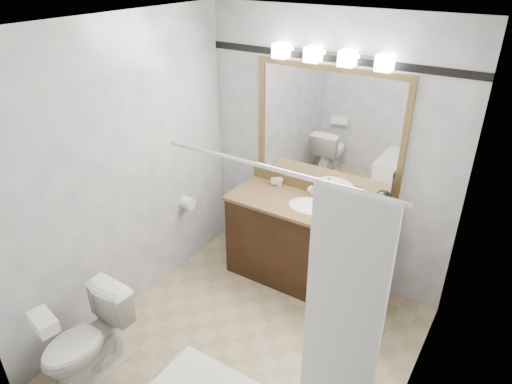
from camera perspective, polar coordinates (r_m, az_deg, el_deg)
room at (r=3.16m, az=-1.19°, el=-3.05°), size 2.42×2.62×2.52m
vanity at (r=4.34m, az=6.44°, el=-6.41°), size 1.53×0.58×0.97m
mirror at (r=4.08m, az=8.92°, el=7.83°), size 1.40×0.04×1.10m
vanity_light_bar at (r=3.86m, az=9.28°, el=16.47°), size 1.02×0.14×0.12m
accent_stripe at (r=3.93m, az=9.65°, el=16.13°), size 2.40×0.01×0.06m
tp_roll at (r=4.50m, az=-8.52°, el=-1.38°), size 0.11×0.12×0.12m
toilet at (r=3.72m, az=-20.50°, el=-17.10°), size 0.40×0.69×0.69m
tissue_box at (r=3.37m, az=-25.06°, el=-14.52°), size 0.25×0.17×0.09m
coffee_maker at (r=3.87m, az=15.40°, el=-1.94°), size 0.17×0.21×0.32m
cup_left at (r=4.46m, az=2.37°, el=1.30°), size 0.11×0.11×0.07m
cup_right at (r=4.44m, az=2.93°, el=1.24°), size 0.10×0.10×0.07m
soap_bottle_a at (r=4.29m, az=7.40°, el=0.34°), size 0.06×0.07×0.12m
soap_bar at (r=4.20m, az=7.90°, el=-1.03°), size 0.09×0.07×0.03m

